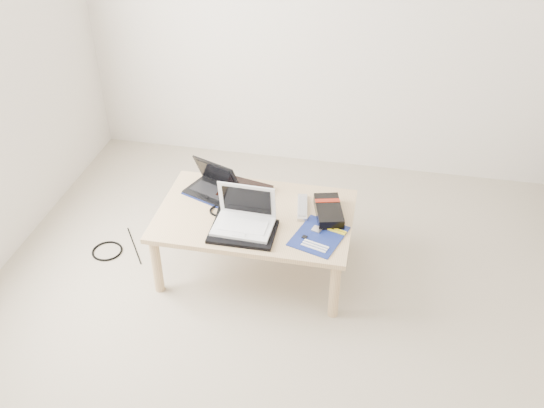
% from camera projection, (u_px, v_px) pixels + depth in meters
% --- Properties ---
extents(ground, '(4.00, 4.00, 0.00)m').
position_uv_depth(ground, '(323.00, 373.00, 3.01)').
color(ground, '#BAAF97').
rests_on(ground, ground).
extents(room_shell, '(4.20, 4.20, 2.70)m').
position_uv_depth(room_shell, '(347.00, 49.00, 2.04)').
color(room_shell, silver).
rests_on(room_shell, ground).
extents(coffee_table, '(1.10, 0.70, 0.40)m').
position_uv_depth(coffee_table, '(255.00, 220.00, 3.45)').
color(coffee_table, tan).
rests_on(coffee_table, ground).
extents(book, '(0.31, 0.28, 0.03)m').
position_uv_depth(book, '(245.00, 192.00, 3.58)').
color(book, black).
rests_on(book, coffee_table).
extents(netbook, '(0.35, 0.30, 0.20)m').
position_uv_depth(netbook, '(213.00, 186.00, 3.58)').
color(netbook, black).
rests_on(netbook, coffee_table).
extents(tablet, '(0.25, 0.20, 0.01)m').
position_uv_depth(tablet, '(237.00, 215.00, 3.40)').
color(tablet, black).
rests_on(tablet, coffee_table).
extents(remote, '(0.09, 0.25, 0.02)m').
position_uv_depth(remote, '(302.00, 207.00, 3.45)').
color(remote, '#B1B1B5').
rests_on(remote, coffee_table).
extents(neoprene_sleeve, '(0.35, 0.26, 0.02)m').
position_uv_depth(neoprene_sleeve, '(243.00, 232.00, 3.27)').
color(neoprene_sleeve, black).
rests_on(neoprene_sleeve, coffee_table).
extents(white_laptop, '(0.32, 0.23, 0.23)m').
position_uv_depth(white_laptop, '(244.00, 217.00, 3.28)').
color(white_laptop, silver).
rests_on(white_laptop, neoprene_sleeve).
extents(motherboard, '(0.32, 0.36, 0.01)m').
position_uv_depth(motherboard, '(319.00, 236.00, 3.25)').
color(motherboard, '#0D1A54').
rests_on(motherboard, coffee_table).
extents(gpu_box, '(0.20, 0.31, 0.06)m').
position_uv_depth(gpu_box, '(329.00, 211.00, 3.39)').
color(gpu_box, black).
rests_on(gpu_box, coffee_table).
extents(cable_coil, '(0.13, 0.13, 0.01)m').
position_uv_depth(cable_coil, '(219.00, 211.00, 3.43)').
color(cable_coil, black).
rests_on(cable_coil, coffee_table).
extents(floor_cable_coil, '(0.22, 0.22, 0.01)m').
position_uv_depth(floor_cable_coil, '(107.00, 251.00, 3.76)').
color(floor_cable_coil, black).
rests_on(floor_cable_coil, ground).
extents(floor_cable_trail, '(0.22, 0.32, 0.01)m').
position_uv_depth(floor_cable_trail, '(134.00, 245.00, 3.81)').
color(floor_cable_trail, black).
rests_on(floor_cable_trail, ground).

